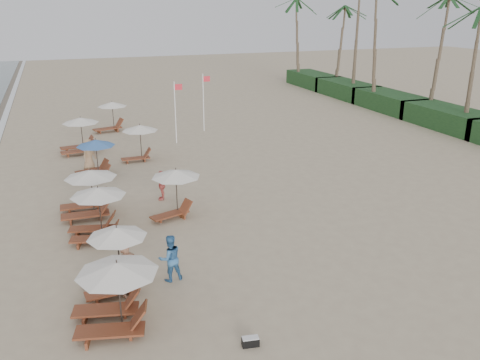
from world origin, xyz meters
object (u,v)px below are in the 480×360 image
object	(u,v)px
lounger_station_1	(113,260)
inland_station_1	(138,137)
lounger_station_2	(95,213)
beachgoer_far_a	(162,185)
beachgoer_mid_a	(170,258)
lounger_station_4	(93,157)
lounger_station_5	(78,136)
inland_station_2	(110,115)
flag_pole_near	(176,109)
beachgoer_near	(127,270)
duffel_bag	(250,341)
lounger_station_3	(86,194)
lounger_station_0	(111,295)
beachgoer_far_b	(89,155)
inland_station_0	(174,187)

from	to	relation	value
lounger_station_1	inland_station_1	distance (m)	15.23
lounger_station_2	beachgoer_far_a	size ratio (longest dim) A/B	1.69
beachgoer_mid_a	lounger_station_1	bearing A→B (deg)	-8.79
lounger_station_4	lounger_station_5	world-z (taller)	lounger_station_5
inland_station_2	beachgoer_far_a	xyz separation A→B (m)	(0.73, -15.55, -0.53)
inland_station_2	flag_pole_near	xyz separation A→B (m)	(3.97, -5.21, 1.12)
beachgoer_mid_a	flag_pole_near	xyz separation A→B (m)	(4.58, 18.18, 1.54)
beachgoer_mid_a	flag_pole_near	size ratio (longest dim) A/B	0.40
beachgoer_near	flag_pole_near	world-z (taller)	flag_pole_near
lounger_station_1	duffel_bag	bearing A→B (deg)	-53.81
lounger_station_3	beachgoer_far_a	bearing A→B (deg)	12.06
lounger_station_4	beachgoer_near	distance (m)	13.13
lounger_station_3	inland_station_1	distance (m)	8.72
lounger_station_2	lounger_station_1	bearing A→B (deg)	-87.01
lounger_station_0	lounger_station_4	bearing A→B (deg)	87.16
lounger_station_4	inland_station_1	bearing A→B (deg)	37.65
inland_station_2	beachgoer_far_b	distance (m)	9.69
lounger_station_1	inland_station_1	size ratio (longest dim) A/B	0.94
lounger_station_0	beachgoer_mid_a	distance (m)	3.08
duffel_bag	beachgoer_far_b	bearing A→B (deg)	99.32
lounger_station_0	duffel_bag	bearing A→B (deg)	-32.73
lounger_station_2	inland_station_0	size ratio (longest dim) A/B	1.00
lounger_station_5	beachgoer_near	world-z (taller)	lounger_station_5
lounger_station_1	beachgoer_near	distance (m)	0.68
lounger_station_5	inland_station_2	world-z (taller)	lounger_station_5
lounger_station_3	lounger_station_0	bearing A→B (deg)	-89.57
lounger_station_5	lounger_station_3	bearing A→B (deg)	-91.42
lounger_station_5	inland_station_2	size ratio (longest dim) A/B	0.95
lounger_station_4	duffel_bag	bearing A→B (deg)	-80.57
lounger_station_0	lounger_station_1	bearing A→B (deg)	81.97
lounger_station_5	duffel_bag	xyz separation A→B (m)	(3.36, -22.40, -1.00)
lounger_station_3	flag_pole_near	size ratio (longest dim) A/B	0.64
beachgoer_far_a	flag_pole_near	xyz separation A→B (m)	(3.24, 10.35, 1.65)
beachgoer_mid_a	flag_pole_near	world-z (taller)	flag_pole_near
lounger_station_4	beachgoer_far_a	bearing A→B (deg)	-59.55
lounger_station_5	lounger_station_4	bearing A→B (deg)	-84.34
beachgoer_far_a	beachgoer_far_b	size ratio (longest dim) A/B	0.80
lounger_station_3	lounger_station_5	world-z (taller)	lounger_station_5
inland_station_0	flag_pole_near	bearing A→B (deg)	76.06
lounger_station_1	beachgoer_near	size ratio (longest dim) A/B	1.25
lounger_station_5	beachgoer_mid_a	xyz separation A→B (m)	(2.04, -18.01, -0.28)
lounger_station_4	lounger_station_5	size ratio (longest dim) A/B	0.89
lounger_station_5	inland_station_2	xyz separation A→B (m)	(2.65, 5.38, 0.15)
lounger_station_5	beachgoer_near	size ratio (longest dim) A/B	1.44
beachgoer_mid_a	beachgoer_far_a	bearing A→B (deg)	-106.37
inland_station_2	beachgoer_near	distance (m)	23.93
flag_pole_near	beachgoer_far_a	bearing A→B (deg)	-107.38
inland_station_0	flag_pole_near	xyz separation A→B (m)	(3.15, 12.69, 0.94)
lounger_station_1	beachgoer_mid_a	world-z (taller)	lounger_station_1
flag_pole_near	lounger_station_3	bearing A→B (deg)	-121.76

